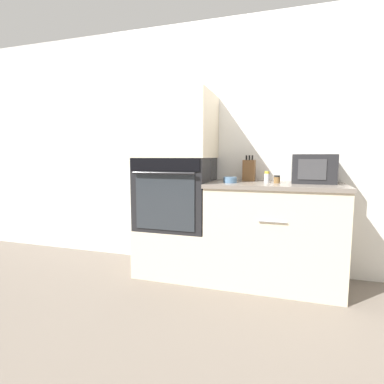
# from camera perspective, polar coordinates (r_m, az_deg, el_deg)

# --- Properties ---
(ground_plane) EXTENTS (12.00, 12.00, 0.00)m
(ground_plane) POSITION_cam_1_polar(r_m,az_deg,el_deg) (2.77, 2.00, -17.78)
(ground_plane) COLOR #6B6056
(wall_back) EXTENTS (8.00, 0.05, 2.50)m
(wall_back) POSITION_cam_1_polar(r_m,az_deg,el_deg) (3.13, 5.20, 8.55)
(wall_back) COLOR silver
(wall_back) RESTS_ON ground_plane
(oven_cabinet_base) EXTENTS (0.70, 0.60, 0.46)m
(oven_cabinet_base) POSITION_cam_1_polar(r_m,az_deg,el_deg) (3.06, -2.94, -10.81)
(oven_cabinet_base) COLOR beige
(oven_cabinet_base) RESTS_ON ground_plane
(wall_oven) EXTENTS (0.68, 0.64, 0.68)m
(wall_oven) POSITION_cam_1_polar(r_m,az_deg,el_deg) (2.93, -3.03, -0.15)
(wall_oven) COLOR black
(wall_oven) RESTS_ON oven_cabinet_base
(oven_cabinet_upper) EXTENTS (0.70, 0.60, 0.60)m
(oven_cabinet_upper) POSITION_cam_1_polar(r_m,az_deg,el_deg) (2.93, -3.08, 12.41)
(oven_cabinet_upper) COLOR beige
(oven_cabinet_upper) RESTS_ON wall_oven
(counter_unit) EXTENTS (1.17, 0.63, 0.92)m
(counter_unit) POSITION_cam_1_polar(r_m,az_deg,el_deg) (2.82, 15.21, -7.67)
(counter_unit) COLOR beige
(counter_unit) RESTS_ON ground_plane
(microwave) EXTENTS (0.36, 0.31, 0.25)m
(microwave) POSITION_cam_1_polar(r_m,az_deg,el_deg) (2.86, 22.10, 4.13)
(microwave) COLOR #232326
(microwave) RESTS_ON counter_unit
(knife_block) EXTENTS (0.11, 0.13, 0.25)m
(knife_block) POSITION_cam_1_polar(r_m,az_deg,el_deg) (2.94, 10.82, 4.06)
(knife_block) COLOR brown
(knife_block) RESTS_ON counter_unit
(bowl) EXTENTS (0.12, 0.12, 0.05)m
(bowl) POSITION_cam_1_polar(r_m,az_deg,el_deg) (2.70, 7.26, 2.30)
(bowl) COLOR #517599
(bowl) RESTS_ON counter_unit
(condiment_jar_near) EXTENTS (0.06, 0.06, 0.07)m
(condiment_jar_near) POSITION_cam_1_polar(r_m,az_deg,el_deg) (2.76, 15.87, 2.34)
(condiment_jar_near) COLOR brown
(condiment_jar_near) RESTS_ON counter_unit
(condiment_jar_mid) EXTENTS (0.05, 0.05, 0.10)m
(condiment_jar_mid) POSITION_cam_1_polar(r_m,az_deg,el_deg) (2.81, 14.09, 2.80)
(condiment_jar_mid) COLOR silver
(condiment_jar_mid) RESTS_ON counter_unit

